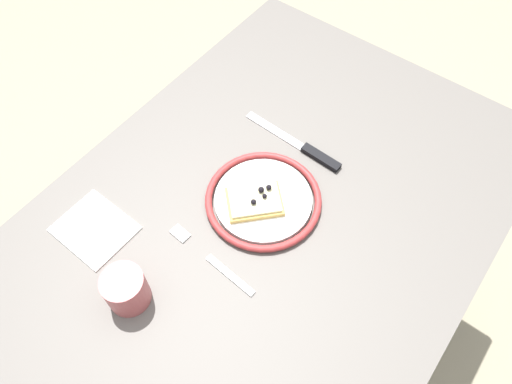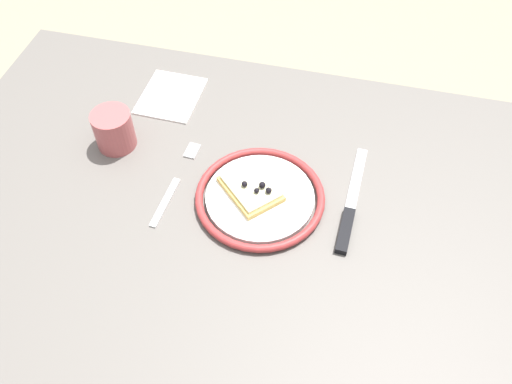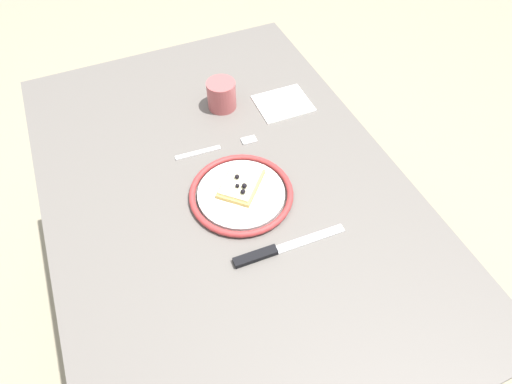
% 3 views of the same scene
% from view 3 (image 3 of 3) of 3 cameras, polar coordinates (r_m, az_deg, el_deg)
% --- Properties ---
extents(ground_plane, '(6.00, 6.00, 0.00)m').
position_cam_3_polar(ground_plane, '(1.61, -2.56, -15.97)').
color(ground_plane, gray).
extents(dining_table, '(1.15, 0.78, 0.73)m').
position_cam_3_polar(dining_table, '(1.04, -3.81, -2.01)').
color(dining_table, '#5B5651').
rests_on(dining_table, ground_plane).
extents(plate, '(0.23, 0.23, 0.02)m').
position_cam_3_polar(plate, '(0.95, -1.95, -0.21)').
color(plate, white).
rests_on(plate, dining_table).
extents(pizza_slice_near, '(0.13, 0.13, 0.03)m').
position_cam_3_polar(pizza_slice_near, '(0.96, -1.99, 1.16)').
color(pizza_slice_near, tan).
rests_on(pizza_slice_near, plate).
extents(knife, '(0.03, 0.24, 0.01)m').
position_cam_3_polar(knife, '(0.87, 1.94, -7.76)').
color(knife, silver).
rests_on(knife, dining_table).
extents(fork, '(0.03, 0.20, 0.00)m').
position_cam_3_polar(fork, '(1.06, -5.07, 5.77)').
color(fork, silver).
rests_on(fork, dining_table).
extents(cup, '(0.07, 0.07, 0.08)m').
position_cam_3_polar(cup, '(1.15, -4.53, 12.54)').
color(cup, '#A54C4C').
rests_on(cup, dining_table).
extents(napkin, '(0.12, 0.14, 0.00)m').
position_cam_3_polar(napkin, '(1.18, 3.56, 11.48)').
color(napkin, white).
rests_on(napkin, dining_table).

